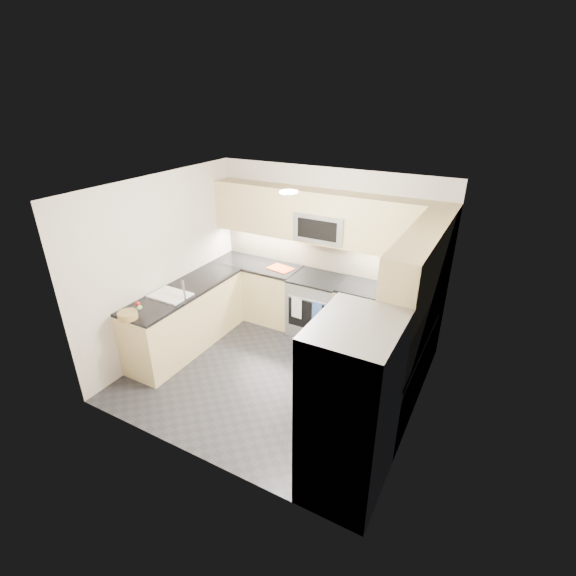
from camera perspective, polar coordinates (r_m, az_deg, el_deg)
The scene contains 36 objects.
floor at distance 5.76m, azimuth -1.70°, elevation -11.73°, with size 3.60×3.20×0.00m, color #232328.
ceiling at distance 4.68m, azimuth -2.10°, elevation 13.39°, with size 3.60×3.20×0.02m, color beige.
wall_back at distance 6.41m, azimuth 5.37°, elevation 5.05°, with size 3.60×0.02×2.50m, color beige.
wall_front at distance 3.99m, azimuth -13.69°, elevation -9.37°, with size 3.60×0.02×2.50m, color beige.
wall_left at distance 6.13m, azimuth -16.59°, elevation 3.08°, with size 0.02×3.20×2.50m, color beige.
wall_right at distance 4.56m, azimuth 18.13°, elevation -5.21°, with size 0.02×3.20×2.50m, color beige.
base_cab_back_left at distance 6.96m, azimuth -4.15°, elevation -0.38°, with size 1.42×0.60×0.90m, color #D4BE7F.
base_cab_back_right at distance 6.18m, azimuth 13.24°, elevation -4.60°, with size 1.42×0.60×0.90m, color #D4BE7F.
base_cab_right at distance 5.16m, azimuth 13.97°, elevation -11.36°, with size 0.60×1.70×0.90m, color #D4BE7F.
base_cab_peninsula at distance 6.28m, azimuth -13.71°, elevation -4.15°, with size 0.60×2.00×0.90m, color #D4BE7F.
countertop_back_left at distance 6.76m, azimuth -4.28°, elevation 3.21°, with size 1.42×0.63×0.04m, color black.
countertop_back_right at distance 5.97m, azimuth 13.69°, elevation -0.69°, with size 1.42×0.63×0.04m, color black.
countertop_right at distance 4.90m, azimuth 14.55°, elevation -6.95°, with size 0.63×1.70×0.04m, color black.
countertop_peninsula at distance 6.07m, azimuth -14.17°, elevation -0.29°, with size 0.63×2.00×0.04m, color black.
upper_cab_back at distance 6.08m, azimuth 4.92°, elevation 9.63°, with size 3.60×0.35×0.75m, color #D4BE7F.
upper_cab_right at distance 4.58m, azimuth 17.69°, elevation 3.06°, with size 0.35×1.95×0.75m, color #D4BE7F.
backsplash_back at distance 6.43m, azimuth 5.33°, elevation 4.58°, with size 3.60×0.01×0.51m, color tan.
backsplash_right at distance 4.98m, azimuth 19.07°, elevation -3.36°, with size 0.01×2.30×0.51m, color tan.
gas_range at distance 6.47m, azimuth 3.92°, elevation -2.44°, with size 0.76×0.65×0.91m, color #95989C.
range_cooktop at distance 6.26m, azimuth 4.05°, elevation 1.27°, with size 0.76×0.65×0.03m, color black.
oven_door_glass at distance 6.21m, azimuth 2.63°, elevation -3.75°, with size 0.62×0.02×0.45m, color black.
oven_handle at distance 6.06m, azimuth 2.60°, elevation -1.60°, with size 0.02×0.02×0.60m, color #B2B5BA.
microwave at distance 6.09m, azimuth 4.77°, elevation 8.44°, with size 0.76×0.40×0.40m, color #999CA0.
microwave_door at distance 5.92m, azimuth 3.95°, elevation 7.94°, with size 0.60×0.01×0.28m, color black.
refrigerator at distance 3.91m, azimuth 8.54°, elevation -16.27°, with size 0.70×0.90×1.80m, color #96999E.
fridge_handle_left at distance 3.85m, azimuth 2.26°, elevation -15.69°, with size 0.02×0.02×1.20m, color #B2B5BA.
fridge_handle_right at distance 4.10m, azimuth 4.56°, elevation -12.74°, with size 0.02×0.02×1.20m, color #B2B5BA.
sink_basin at distance 5.92m, azimuth -15.72°, elevation -1.56°, with size 0.52×0.38×0.16m, color white.
faucet at distance 5.67m, azimuth -14.04°, elevation -0.35°, with size 0.03×0.03×0.28m, color silver.
utensil_bowl at distance 5.90m, azimuth 15.84°, elevation -0.07°, with size 0.32×0.32×0.18m, color #76B94F.
cutting_board at distance 6.54m, azimuth -1.03°, elevation 2.70°, with size 0.37×0.26×0.01m, color red.
fruit_basket at distance 5.48m, azimuth -21.07°, elevation -3.49°, with size 0.24×0.24×0.09m, color #A5884D.
fruit_apple at distance 5.56m, azimuth -19.87°, elevation -2.03°, with size 0.06×0.06×0.06m, color #AE1315.
fruit_pear at distance 5.46m, azimuth -19.63°, elevation -2.52°, with size 0.06×0.06×0.06m, color #67BE51.
dish_towel_check at distance 6.19m, azimuth 1.19°, elevation -2.76°, with size 0.17×0.01×0.32m, color white.
dish_towel_blue at distance 6.06m, azimuth 3.95°, elevation -3.46°, with size 0.19×0.02×0.35m, color #365795.
Camera 1 is at (2.33, -3.94, 3.49)m, focal length 26.00 mm.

